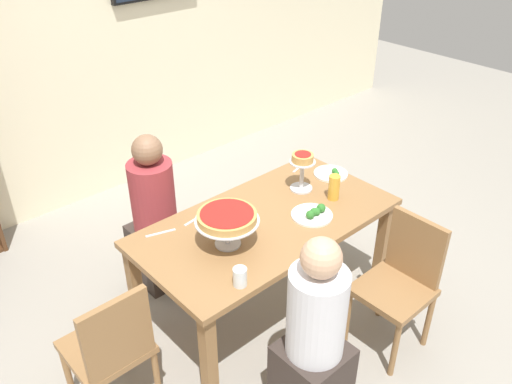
{
  "coord_description": "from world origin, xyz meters",
  "views": [
    {
      "loc": [
        -1.84,
        -1.93,
        2.58
      ],
      "look_at": [
        0.0,
        0.1,
        0.89
      ],
      "focal_mm": 37.04,
      "sensor_mm": 36.0,
      "label": 1
    }
  ],
  "objects": [
    {
      "name": "ground_plane",
      "position": [
        0.0,
        0.0,
        0.0
      ],
      "size": [
        12.0,
        12.0,
        0.0
      ],
      "primitive_type": "plane",
      "color": "gray"
    },
    {
      "name": "chair_near_right",
      "position": [
        0.42,
        -0.73,
        0.49
      ],
      "size": [
        0.4,
        0.4,
        0.87
      ],
      "rotation": [
        0.0,
        0.0,
        1.57
      ],
      "color": "olive",
      "rests_on": "ground_plane"
    },
    {
      "name": "beer_glass_amber_tall",
      "position": [
        0.48,
        -0.11,
        0.82
      ],
      "size": [
        0.07,
        0.07,
        0.17
      ],
      "primitive_type": "cylinder",
      "color": "gold",
      "rests_on": "dining_table"
    },
    {
      "name": "salad_plate_near_diner",
      "position": [
        0.71,
        0.1,
        0.75
      ],
      "size": [
        0.24,
        0.24,
        0.06
      ],
      "color": "white",
      "rests_on": "dining_table"
    },
    {
      "name": "cutlery_knife_far",
      "position": [
        -0.57,
        0.31,
        0.74
      ],
      "size": [
        0.18,
        0.07,
        0.0
      ],
      "primitive_type": "cube",
      "rotation": [
        0.0,
        0.0,
        2.83
      ],
      "color": "silver",
      "rests_on": "dining_table"
    },
    {
      "name": "dining_table",
      "position": [
        0.0,
        0.0,
        0.65
      ],
      "size": [
        1.62,
        0.85,
        0.74
      ],
      "color": "olive",
      "rests_on": "ground_plane"
    },
    {
      "name": "water_glass_clear_near",
      "position": [
        -0.51,
        -0.34,
        0.79
      ],
      "size": [
        0.07,
        0.07,
        0.1
      ],
      "primitive_type": "cylinder",
      "color": "white",
      "rests_on": "dining_table"
    },
    {
      "name": "rear_partition",
      "position": [
        0.0,
        2.2,
        1.4
      ],
      "size": [
        8.0,
        0.12,
        2.8
      ],
      "primitive_type": "cube",
      "color": "beige",
      "rests_on": "ground_plane"
    },
    {
      "name": "cutlery_fork_far",
      "position": [
        -0.11,
        0.25,
        0.74
      ],
      "size": [
        0.18,
        0.05,
        0.0
      ],
      "primitive_type": "cube",
      "rotation": [
        0.0,
        0.0,
        2.94
      ],
      "color": "silver",
      "rests_on": "dining_table"
    },
    {
      "name": "diner_near_left",
      "position": [
        -0.34,
        -0.72,
        0.49
      ],
      "size": [
        0.34,
        0.34,
        1.15
      ],
      "rotation": [
        0.0,
        0.0,
        1.57
      ],
      "color": "#382D28",
      "rests_on": "ground_plane"
    },
    {
      "name": "chair_head_west",
      "position": [
        -1.13,
        -0.04,
        0.49
      ],
      "size": [
        0.4,
        0.4,
        0.87
      ],
      "color": "olive",
      "rests_on": "ground_plane"
    },
    {
      "name": "cutlery_fork_near",
      "position": [
        0.62,
        0.32,
        0.74
      ],
      "size": [
        0.18,
        0.07,
        0.0
      ],
      "primitive_type": "cube",
      "rotation": [
        0.0,
        0.0,
        3.42
      ],
      "color": "silver",
      "rests_on": "dining_table"
    },
    {
      "name": "deep_dish_pizza_stand",
      "position": [
        -0.34,
        -0.03,
        0.92
      ],
      "size": [
        0.37,
        0.37,
        0.21
      ],
      "color": "silver",
      "rests_on": "dining_table"
    },
    {
      "name": "salad_plate_far_diner",
      "position": [
        0.23,
        -0.17,
        0.76
      ],
      "size": [
        0.26,
        0.26,
        0.07
      ],
      "color": "white",
      "rests_on": "dining_table"
    },
    {
      "name": "personal_pizza_stand",
      "position": [
        0.41,
        0.11,
        0.92
      ],
      "size": [
        0.17,
        0.17,
        0.26
      ],
      "color": "silver",
      "rests_on": "dining_table"
    },
    {
      "name": "diner_far_left",
      "position": [
        -0.35,
        0.75,
        0.49
      ],
      "size": [
        0.34,
        0.34,
        1.15
      ],
      "rotation": [
        0.0,
        0.0,
        -1.57
      ],
      "color": "#382D28",
      "rests_on": "ground_plane"
    },
    {
      "name": "cutlery_knife_near",
      "position": [
        -0.33,
        0.29,
        0.74
      ],
      "size": [
        0.18,
        0.04,
        0.0
      ],
      "primitive_type": "cube",
      "rotation": [
        0.0,
        0.0,
        3.27
      ],
      "color": "silver",
      "rests_on": "dining_table"
    }
  ]
}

